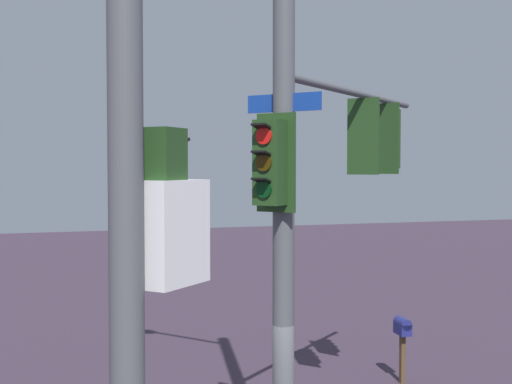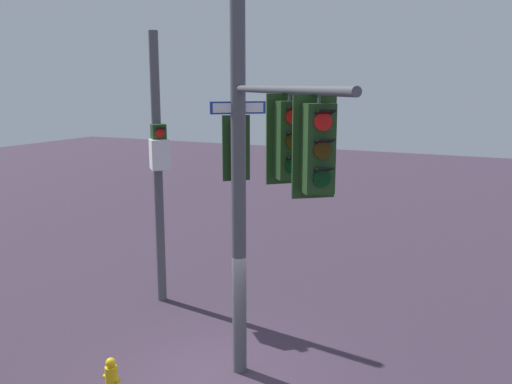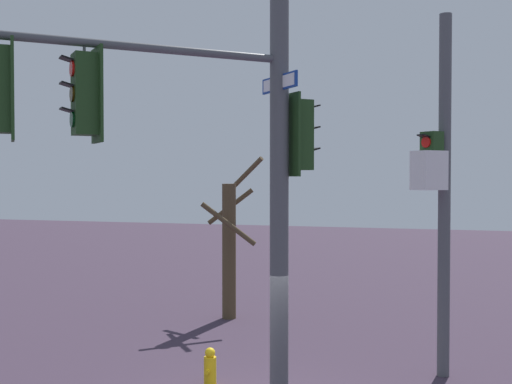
{
  "view_description": "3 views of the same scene",
  "coord_description": "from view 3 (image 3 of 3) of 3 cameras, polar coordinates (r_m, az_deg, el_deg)",
  "views": [
    {
      "loc": [
        8.04,
        -3.37,
        4.64
      ],
      "look_at": [
        0.24,
        -0.99,
        4.32
      ],
      "focal_mm": 46.24,
      "sensor_mm": 36.0,
      "label": 1
    },
    {
      "loc": [
        -5.22,
        8.88,
        5.91
      ],
      "look_at": [
        -0.66,
        -0.47,
        3.86
      ],
      "focal_mm": 38.21,
      "sensor_mm": 36.0,
      "label": 2
    },
    {
      "loc": [
        -9.85,
        -2.91,
        4.04
      ],
      "look_at": [
        -0.23,
        -0.05,
        3.79
      ],
      "focal_mm": 44.61,
      "sensor_mm": 36.0,
      "label": 3
    }
  ],
  "objects": [
    {
      "name": "main_signal_pole_assembly",
      "position": [
        9.51,
        -2.05,
        8.67
      ],
      "size": [
        3.96,
        5.88,
        9.97
      ],
      "rotation": [
        0.0,
        0.0,
        2.3
      ],
      "color": "#4C4F54",
      "rests_on": "ground"
    },
    {
      "name": "fire_hydrant",
      "position": [
        12.75,
        -4.14,
        -15.42
      ],
      "size": [
        0.38,
        0.24,
        0.73
      ],
      "color": "yellow",
      "rests_on": "ground"
    },
    {
      "name": "bare_tree_behind_pole",
      "position": [
        18.09,
        -2.37,
        -4.7
      ],
      "size": [
        1.9,
        1.8,
        4.6
      ],
      "color": "#4C3D28",
      "rests_on": "ground"
    },
    {
      "name": "secondary_pole_assembly",
      "position": [
        13.19,
        16.01,
        0.76
      ],
      "size": [
        0.78,
        0.79,
        7.28
      ],
      "rotation": [
        0.0,
        0.0,
        2.35
      ],
      "color": "#4C4F54",
      "rests_on": "ground"
    }
  ]
}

